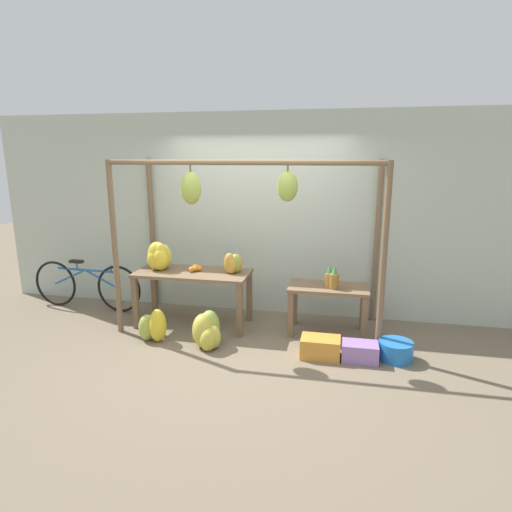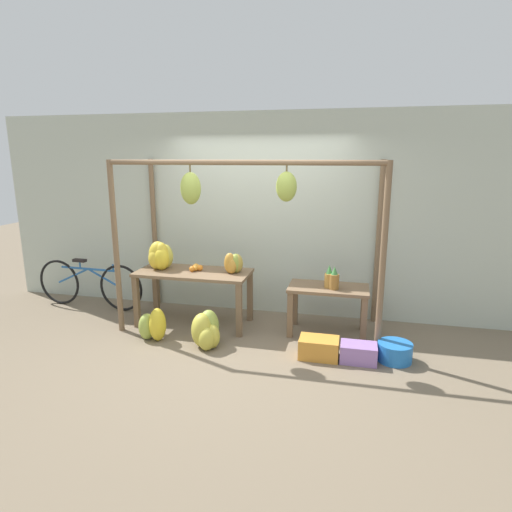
% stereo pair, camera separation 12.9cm
% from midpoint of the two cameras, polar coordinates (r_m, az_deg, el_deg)
% --- Properties ---
extents(ground_plane, '(20.00, 20.00, 0.00)m').
position_cam_midpoint_polar(ground_plane, '(5.12, -3.32, -12.39)').
color(ground_plane, '#756651').
extents(shop_wall_back, '(8.00, 0.08, 2.80)m').
position_cam_midpoint_polar(shop_wall_back, '(6.02, -0.09, 5.46)').
color(shop_wall_back, '#B7C1B2').
rests_on(shop_wall_back, ground_plane).
extents(stall_awning, '(3.27, 1.21, 2.17)m').
position_cam_midpoint_polar(stall_awning, '(5.14, -2.49, 5.54)').
color(stall_awning, brown).
rests_on(stall_awning, ground_plane).
extents(display_table_main, '(1.49, 0.67, 0.73)m').
position_cam_midpoint_polar(display_table_main, '(5.71, -9.02, -3.16)').
color(display_table_main, brown).
rests_on(display_table_main, ground_plane).
extents(display_table_side, '(0.99, 0.53, 0.62)m').
position_cam_midpoint_polar(display_table_side, '(5.46, 8.92, -5.29)').
color(display_table_side, brown).
rests_on(display_table_side, ground_plane).
extents(banana_pile_on_table, '(0.37, 0.36, 0.38)m').
position_cam_midpoint_polar(banana_pile_on_table, '(5.83, -13.38, -0.17)').
color(banana_pile_on_table, gold).
rests_on(banana_pile_on_table, display_table_main).
extents(orange_pile, '(0.16, 0.16, 0.10)m').
position_cam_midpoint_polar(orange_pile, '(5.68, -8.72, -1.61)').
color(orange_pile, orange).
rests_on(orange_pile, display_table_main).
extents(pineapple_cluster, '(0.18, 0.16, 0.29)m').
position_cam_midpoint_polar(pineapple_cluster, '(5.33, 9.40, -2.95)').
color(pineapple_cluster, '#B27F38').
rests_on(pineapple_cluster, display_table_side).
extents(banana_pile_ground_left, '(0.39, 0.27, 0.41)m').
position_cam_midpoint_polar(banana_pile_ground_left, '(5.43, -14.21, -9.08)').
color(banana_pile_ground_left, yellow).
rests_on(banana_pile_ground_left, ground_plane).
extents(banana_pile_ground_right, '(0.42, 0.47, 0.43)m').
position_cam_midpoint_polar(banana_pile_ground_right, '(5.15, -7.23, -9.98)').
color(banana_pile_ground_right, gold).
rests_on(banana_pile_ground_right, ground_plane).
extents(fruit_crate_white, '(0.44, 0.29, 0.23)m').
position_cam_midpoint_polar(fruit_crate_white, '(4.95, 7.83, -11.96)').
color(fruit_crate_white, orange).
rests_on(fruit_crate_white, ground_plane).
extents(blue_bucket, '(0.38, 0.38, 0.21)m').
position_cam_midpoint_polar(blue_bucket, '(5.08, 17.41, -11.92)').
color(blue_bucket, blue).
rests_on(blue_bucket, ground_plane).
extents(parked_bicycle, '(1.76, 0.12, 0.73)m').
position_cam_midpoint_polar(parked_bicycle, '(6.79, -22.19, -3.61)').
color(parked_bicycle, black).
rests_on(parked_bicycle, ground_plane).
extents(papaya_pile, '(0.28, 0.24, 0.27)m').
position_cam_midpoint_polar(papaya_pile, '(5.52, -3.66, -1.06)').
color(papaya_pile, '#B2993D').
rests_on(papaya_pile, display_table_main).
extents(fruit_crate_purple, '(0.39, 0.26, 0.20)m').
position_cam_midpoint_polar(fruit_crate_purple, '(4.95, 12.94, -12.34)').
color(fruit_crate_purple, '#9970B7').
rests_on(fruit_crate_purple, ground_plane).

